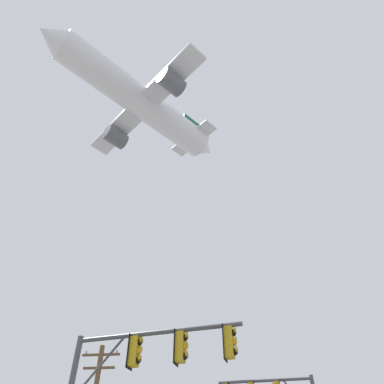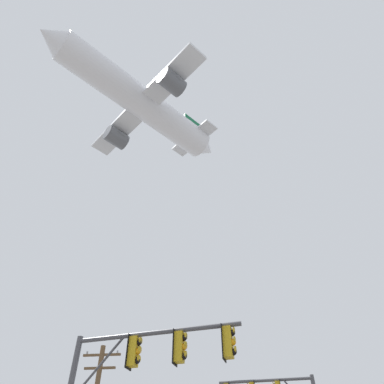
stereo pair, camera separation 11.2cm
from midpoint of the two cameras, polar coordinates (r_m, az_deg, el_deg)
name	(u,v)px [view 2 (the right image)]	position (r m, az deg, el deg)	size (l,w,h in m)	color
signal_pole_near	(137,373)	(12.37, -8.68, -27.05)	(5.68, 1.32, 5.90)	#4C4C51
airplane	(139,101)	(39.72, -8.48, 14.33)	(16.99, 18.90, 6.18)	white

